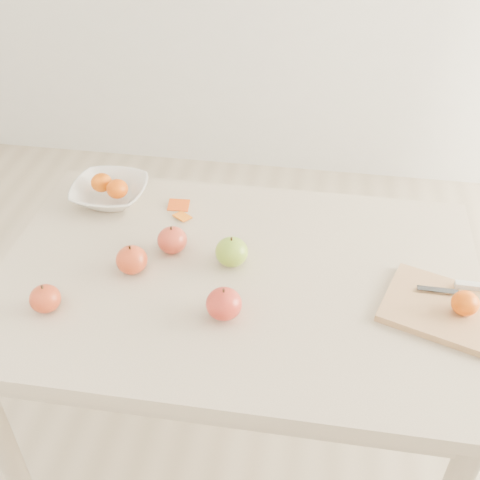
# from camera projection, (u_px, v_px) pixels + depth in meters

# --- Properties ---
(ground) EXTENTS (3.50, 3.50, 0.00)m
(ground) POSITION_uv_depth(u_px,v_px,m) (238.00, 447.00, 1.96)
(ground) COLOR #C6B293
(ground) RESTS_ON ground
(table) EXTENTS (1.20, 0.80, 0.75)m
(table) POSITION_uv_depth(u_px,v_px,m) (237.00, 303.00, 1.55)
(table) COLOR beige
(table) RESTS_ON ground
(cutting_board) EXTENTS (0.33, 0.29, 0.02)m
(cutting_board) POSITION_uv_depth(u_px,v_px,m) (447.00, 310.00, 1.38)
(cutting_board) COLOR tan
(cutting_board) RESTS_ON table
(board_tangerine) EXTENTS (0.06, 0.06, 0.05)m
(board_tangerine) POSITION_uv_depth(u_px,v_px,m) (465.00, 303.00, 1.35)
(board_tangerine) COLOR #CE6207
(board_tangerine) RESTS_ON cutting_board
(fruit_bowl) EXTENTS (0.21, 0.21, 0.05)m
(fruit_bowl) POSITION_uv_depth(u_px,v_px,m) (110.00, 192.00, 1.73)
(fruit_bowl) COLOR white
(fruit_bowl) RESTS_ON table
(bowl_tangerine_near) EXTENTS (0.06, 0.06, 0.05)m
(bowl_tangerine_near) POSITION_uv_depth(u_px,v_px,m) (101.00, 182.00, 1.72)
(bowl_tangerine_near) COLOR #DD5307
(bowl_tangerine_near) RESTS_ON fruit_bowl
(bowl_tangerine_far) EXTENTS (0.06, 0.06, 0.05)m
(bowl_tangerine_far) POSITION_uv_depth(u_px,v_px,m) (117.00, 189.00, 1.70)
(bowl_tangerine_far) COLOR #D03B07
(bowl_tangerine_far) RESTS_ON fruit_bowl
(orange_peel_a) EXTENTS (0.06, 0.05, 0.01)m
(orange_peel_a) POSITION_uv_depth(u_px,v_px,m) (179.00, 206.00, 1.72)
(orange_peel_a) COLOR #EC5010
(orange_peel_a) RESTS_ON table
(orange_peel_b) EXTENTS (0.06, 0.05, 0.01)m
(orange_peel_b) POSITION_uv_depth(u_px,v_px,m) (182.00, 217.00, 1.68)
(orange_peel_b) COLOR orange
(orange_peel_b) RESTS_ON table
(paring_knife) EXTENTS (0.17, 0.05, 0.01)m
(paring_knife) POSITION_uv_depth(u_px,v_px,m) (466.00, 286.00, 1.42)
(paring_knife) COLOR silver
(paring_knife) RESTS_ON cutting_board
(apple_green) EXTENTS (0.08, 0.08, 0.07)m
(apple_green) POSITION_uv_depth(u_px,v_px,m) (232.00, 252.00, 1.50)
(apple_green) COLOR #5F971E
(apple_green) RESTS_ON table
(apple_red_a) EXTENTS (0.08, 0.08, 0.07)m
(apple_red_a) POSITION_uv_depth(u_px,v_px,m) (172.00, 240.00, 1.54)
(apple_red_a) COLOR maroon
(apple_red_a) RESTS_ON table
(apple_red_b) EXTENTS (0.08, 0.08, 0.07)m
(apple_red_b) POSITION_uv_depth(u_px,v_px,m) (132.00, 260.00, 1.48)
(apple_red_b) COLOR maroon
(apple_red_b) RESTS_ON table
(apple_red_e) EXTENTS (0.08, 0.08, 0.07)m
(apple_red_e) POSITION_uv_depth(u_px,v_px,m) (224.00, 304.00, 1.36)
(apple_red_e) COLOR maroon
(apple_red_e) RESTS_ON table
(apple_red_d) EXTENTS (0.07, 0.07, 0.06)m
(apple_red_d) POSITION_uv_depth(u_px,v_px,m) (45.00, 299.00, 1.38)
(apple_red_d) COLOR maroon
(apple_red_d) RESTS_ON table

